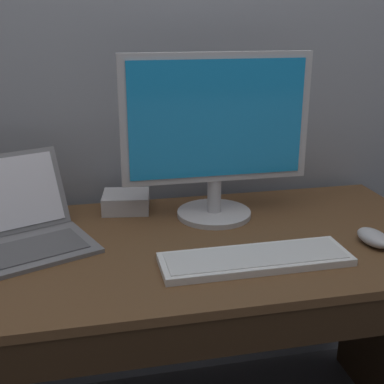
% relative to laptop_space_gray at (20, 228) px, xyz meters
% --- Properties ---
extents(desk, '(1.55, 0.70, 0.73)m').
position_rel_laptop_space_gray_xyz_m(desk, '(0.38, -0.09, -0.27)').
color(desk, brown).
rests_on(desk, ground).
extents(laptop_space_gray, '(0.42, 0.42, 0.22)m').
position_rel_laptop_space_gray_xyz_m(laptop_space_gray, '(0.00, 0.00, 0.00)').
color(laptop_space_gray, slate).
rests_on(laptop_space_gray, desk).
extents(external_monitor, '(0.55, 0.22, 0.49)m').
position_rel_laptop_space_gray_xyz_m(external_monitor, '(0.55, 0.08, 0.21)').
color(external_monitor, '#B7B7BC').
rests_on(external_monitor, desk).
extents(wired_keyboard, '(0.47, 0.15, 0.02)m').
position_rel_laptop_space_gray_xyz_m(wired_keyboard, '(0.58, -0.23, -0.04)').
color(wired_keyboard, white).
rests_on(wired_keyboard, desk).
extents(computer_mouse, '(0.07, 0.12, 0.04)m').
position_rel_laptop_space_gray_xyz_m(computer_mouse, '(0.92, -0.20, -0.03)').
color(computer_mouse, '#B7B7BC').
rests_on(computer_mouse, desk).
extents(external_drive_box, '(0.16, 0.15, 0.05)m').
position_rel_laptop_space_gray_xyz_m(external_drive_box, '(0.30, 0.20, -0.02)').
color(external_drive_box, silver).
rests_on(external_drive_box, desk).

